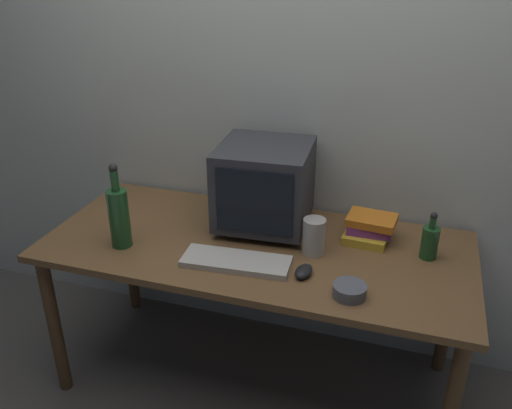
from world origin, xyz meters
The scene contains 11 objects.
ground_plane centered at (0.00, 0.00, 0.00)m, with size 6.00×6.00×0.00m, color #56514C.
back_wall centered at (0.00, 0.44, 1.25)m, with size 4.00×0.08×2.50m, color beige.
desk centered at (0.00, 0.00, 0.65)m, with size 1.76×0.77×0.73m.
crt_monitor centered at (-0.02, 0.16, 0.92)m, with size 0.40×0.41×0.37m.
keyboard centered at (-0.02, -0.17, 0.74)m, with size 0.42×0.15×0.02m, color beige.
computer_mouse centered at (0.24, -0.17, 0.74)m, with size 0.06×0.10×0.04m, color black.
bottle_tall centered at (-0.52, -0.18, 0.86)m, with size 0.08×0.08×0.36m.
bottle_short centered at (0.68, 0.10, 0.80)m, with size 0.07×0.07×0.20m.
book_stack centered at (0.44, 0.18, 0.78)m, with size 0.21×0.18×0.11m.
cd_spindle centered at (0.42, -0.25, 0.75)m, with size 0.12×0.12×0.04m, color #595B66.
metal_canister centered at (0.24, 0.00, 0.80)m, with size 0.09×0.09×0.15m, color #B7B2A8.
Camera 1 is at (0.59, -1.84, 1.84)m, focal length 37.66 mm.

